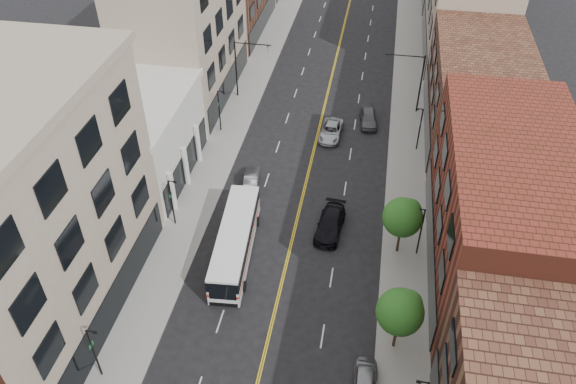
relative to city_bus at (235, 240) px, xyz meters
The scene contains 22 objects.
sidewalk_left 14.99m from the city_bus, 111.76° to the left, with size 4.00×110.00×0.15m, color gray.
sidewalk_right 20.09m from the city_bus, 43.68° to the left, with size 4.00×110.00×0.15m, color gray.
bldg_l_tanoffice 16.61m from the city_bus, 146.87° to the right, with size 10.00×22.00×18.00m, color gray.
bldg_l_white 16.07m from the city_bus, 141.86° to the left, with size 10.00×14.00×8.00m, color silver.
bldg_l_far_a 30.48m from the city_bus, 115.02° to the left, with size 10.00×20.00×18.00m, color gray.
bldg_r_mid 22.08m from the city_bus, ahead, with size 10.00×22.00×12.00m, color maroon.
bldg_r_far_a 32.24m from the city_bus, 47.97° to the left, with size 10.00×20.00×10.00m, color #512B20.
bldg_r_far_b 49.99m from the city_bus, 64.40° to the left, with size 10.00×22.00×14.00m, color gray.
tree_r_2 15.76m from the city_bus, 27.11° to the right, with size 3.40×3.40×5.59m.
tree_r_3 14.36m from the city_bus, 11.81° to the left, with size 3.40×3.40×5.59m.
lamp_l_1 14.72m from the city_bus, 116.17° to the right, with size 0.81×0.55×5.05m.
lamp_l_2 7.16m from the city_bus, 156.38° to the left, with size 0.81×0.55×5.05m.
lamp_l_3 19.95m from the city_bus, 108.97° to the left, with size 0.81×0.55×5.05m.
lamp_r_2 15.74m from the city_bus, 10.39° to the left, with size 0.81×0.55×5.05m.
lamp_r_3 24.38m from the city_bus, 50.66° to the left, with size 0.81×0.55×5.05m.
signal_mast_left 27.60m from the city_bus, 102.17° to the left, with size 4.49×0.18×7.20m.
signal_mast_right 30.75m from the city_bus, 61.20° to the left, with size 4.49×0.18×7.20m.
city_bus is the anchor object (origin of this frame).
car_lane_behind 10.22m from the city_bus, 95.15° to the left, with size 1.38×3.95×1.30m, color #4A4A4F.
car_lane_a 8.95m from the city_bus, 30.42° to the left, with size 2.23×5.49×1.59m, color black.
car_lane_b 20.84m from the city_bus, 73.30° to the left, with size 2.34×5.08×1.41m, color #B2B5BA.
car_lane_c 25.36m from the city_bus, 66.91° to the left, with size 1.87×4.65×1.58m, color #4D4C51.
Camera 1 is at (5.90, -11.86, 35.39)m, focal length 35.00 mm.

